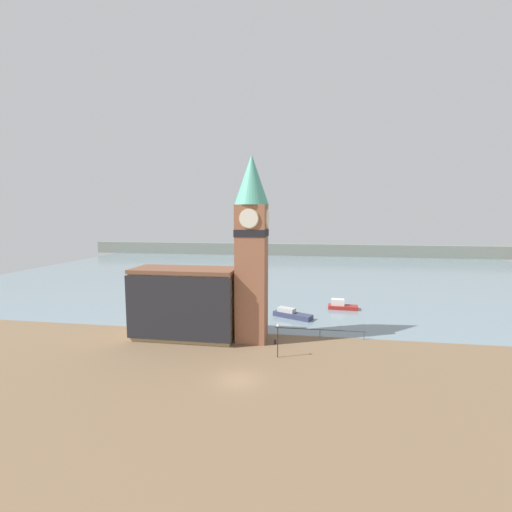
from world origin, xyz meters
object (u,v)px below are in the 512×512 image
at_px(mooring_bollard_near, 275,342).
at_px(lamp_post, 278,334).
at_px(boat_near, 291,314).
at_px(boat_far, 341,305).
at_px(pier_building, 185,303).
at_px(clock_tower, 252,244).

distance_m(mooring_bollard_near, lamp_post, 4.90).
bearing_deg(boat_near, lamp_post, -66.90).
bearing_deg(boat_far, pier_building, -137.37).
relative_size(clock_tower, boat_far, 4.59).
bearing_deg(mooring_bollard_near, pier_building, 177.43).
bearing_deg(clock_tower, mooring_bollard_near, -17.17).
bearing_deg(boat_near, clock_tower, -87.04).
bearing_deg(clock_tower, boat_near, 67.22).
relative_size(pier_building, lamp_post, 3.50).
bearing_deg(pier_building, boat_near, 40.07).
xyz_separation_m(pier_building, boat_far, (22.20, 18.19, -4.14)).
height_order(boat_far, mooring_bollard_near, boat_far).
xyz_separation_m(boat_near, lamp_post, (-0.75, -16.28, 2.22)).
bearing_deg(pier_building, boat_far, 39.34).
bearing_deg(mooring_bollard_near, boat_near, 83.23).
height_order(pier_building, lamp_post, pier_building).
height_order(boat_near, boat_far, boat_far).
distance_m(boat_far, mooring_bollard_near, 21.21).
distance_m(boat_far, lamp_post, 24.82).
relative_size(pier_building, mooring_bollard_near, 23.55).
bearing_deg(lamp_post, boat_near, 87.36).
relative_size(boat_far, mooring_bollard_near, 8.92).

